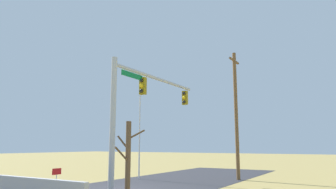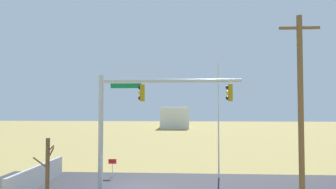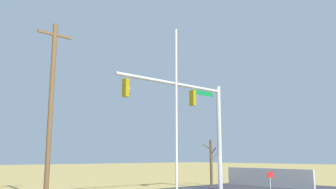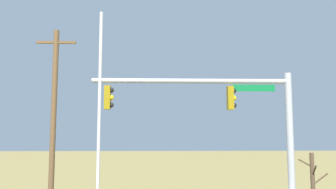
% 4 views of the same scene
% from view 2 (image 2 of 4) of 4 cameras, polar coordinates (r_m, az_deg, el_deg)
% --- Properties ---
extents(ground_plane, '(160.00, 160.00, 0.00)m').
position_cam_2_polar(ground_plane, '(18.92, -5.74, -17.24)').
color(ground_plane, '#9E894C').
extents(road_surface, '(28.00, 8.00, 0.01)m').
position_cam_2_polar(road_surface, '(18.74, 7.03, -17.36)').
color(road_surface, '#2D2D33').
rests_on(road_surface, ground_plane).
extents(retaining_fence, '(0.20, 6.81, 1.27)m').
position_cam_2_polar(retaining_fence, '(20.53, -23.55, -14.04)').
color(retaining_fence, '#A8A8AD').
rests_on(retaining_fence, ground_plane).
extents(signal_mast, '(8.23, 0.37, 6.71)m').
position_cam_2_polar(signal_mast, '(17.38, -5.48, -2.66)').
color(signal_mast, '#B2B5BA').
rests_on(signal_mast, ground_plane).
extents(flagpole, '(0.10, 0.10, 7.95)m').
position_cam_2_polar(flagpole, '(20.99, 9.57, -4.73)').
color(flagpole, silver).
rests_on(flagpole, ground_plane).
extents(utility_pole, '(1.90, 0.26, 9.24)m').
position_cam_2_polar(utility_pole, '(15.51, 23.92, -2.45)').
color(utility_pole, brown).
rests_on(utility_pole, ground_plane).
extents(bare_tree, '(1.27, 1.02, 3.31)m').
position_cam_2_polar(bare_tree, '(16.48, -21.95, -13.20)').
color(bare_tree, brown).
rests_on(bare_tree, ground_plane).
extents(open_sign, '(0.56, 0.04, 1.22)m').
position_cam_2_polar(open_sign, '(21.71, -10.52, -12.80)').
color(open_sign, silver).
rests_on(open_sign, ground_plane).
extents(distant_building, '(6.50, 9.60, 4.71)m').
position_cam_2_polar(distant_building, '(69.92, 1.41, -4.34)').
color(distant_building, silver).
rests_on(distant_building, ground_plane).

